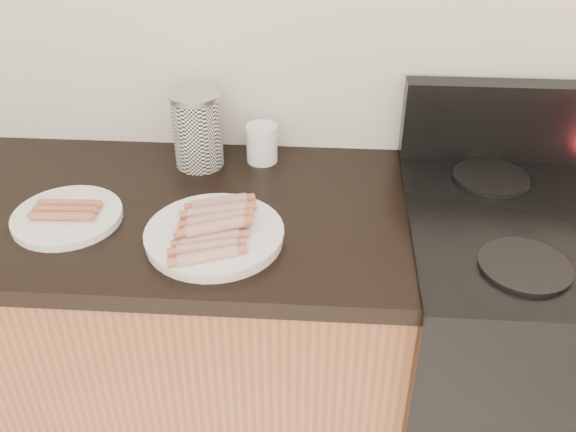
# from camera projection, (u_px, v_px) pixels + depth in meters

# --- Properties ---
(stove) EXTENTS (0.76, 0.65, 0.91)m
(stove) POSITION_uv_depth(u_px,v_px,m) (539.00, 368.00, 1.64)
(stove) COLOR black
(stove) RESTS_ON floor
(stove_panel) EXTENTS (0.76, 0.06, 0.20)m
(stove_panel) POSITION_uv_depth(u_px,v_px,m) (559.00, 123.00, 1.57)
(stove_panel) COLOR black
(stove_panel) RESTS_ON stove
(burner_near_left) EXTENTS (0.18, 0.18, 0.01)m
(burner_near_left) POSITION_uv_depth(u_px,v_px,m) (525.00, 266.00, 1.25)
(burner_near_left) COLOR black
(burner_near_left) RESTS_ON stove
(burner_far_left) EXTENTS (0.18, 0.18, 0.01)m
(burner_far_left) POSITION_uv_depth(u_px,v_px,m) (491.00, 177.00, 1.54)
(burner_far_left) COLOR black
(burner_far_left) RESTS_ON stove
(main_plate) EXTENTS (0.29, 0.29, 0.02)m
(main_plate) POSITION_uv_depth(u_px,v_px,m) (215.00, 236.00, 1.35)
(main_plate) COLOR silver
(main_plate) RESTS_ON counter_slab
(side_plate) EXTENTS (0.29, 0.29, 0.02)m
(side_plate) POSITION_uv_depth(u_px,v_px,m) (67.00, 217.00, 1.41)
(side_plate) COLOR white
(side_plate) RESTS_ON counter_slab
(hotdog_pile) EXTENTS (0.12, 0.26, 0.05)m
(hotdog_pile) POSITION_uv_depth(u_px,v_px,m) (214.00, 225.00, 1.33)
(hotdog_pile) COLOR brown
(hotdog_pile) RESTS_ON main_plate
(plain_sausages) EXTENTS (0.13, 0.08, 0.02)m
(plain_sausages) POSITION_uv_depth(u_px,v_px,m) (66.00, 210.00, 1.40)
(plain_sausages) COLOR tan
(plain_sausages) RESTS_ON side_plate
(canister) EXTENTS (0.12, 0.12, 0.19)m
(canister) POSITION_uv_depth(u_px,v_px,m) (197.00, 129.00, 1.57)
(canister) COLOR silver
(canister) RESTS_ON counter_slab
(mug) EXTENTS (0.10, 0.10, 0.10)m
(mug) POSITION_uv_depth(u_px,v_px,m) (262.00, 143.00, 1.61)
(mug) COLOR silver
(mug) RESTS_ON counter_slab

